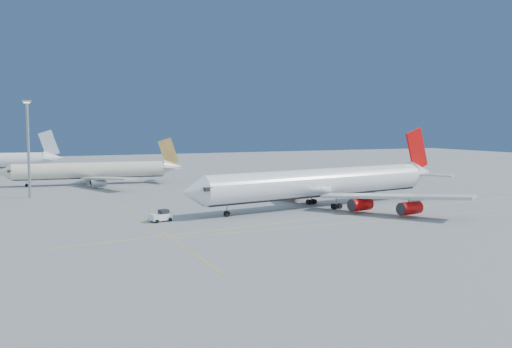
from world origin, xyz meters
name	(u,v)px	position (x,y,z in m)	size (l,w,h in m)	color
ground	(327,212)	(0.00, 0.00, 0.00)	(500.00, 500.00, 0.00)	slate
taxiway_lines	(255,212)	(-14.71, 6.34, 0.01)	(118.86, 140.00, 0.02)	#DFBA0C
airliner_virgin	(326,183)	(4.19, 7.69, 5.62)	(75.32, 66.95, 18.64)	white
airliner_etihad	(95,170)	(-38.41, 79.81, 4.55)	(57.36, 52.78, 14.96)	beige
pushback_tug	(161,216)	(-36.90, 2.98, 1.10)	(4.62, 3.43, 2.38)	white
light_mast	(28,141)	(-59.15, 52.95, 15.18)	(2.22, 2.22, 25.72)	gray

